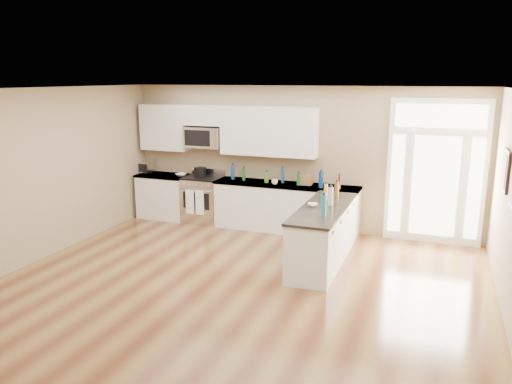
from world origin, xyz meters
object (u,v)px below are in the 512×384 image
(kitchen_range, at_px, (203,199))
(toaster_oven, at_px, (146,167))
(stockpot, at_px, (200,171))
(peninsula_cabinet, at_px, (323,237))

(kitchen_range, bearing_deg, toaster_oven, 177.06)
(stockpot, relative_size, toaster_oven, 0.92)
(stockpot, bearing_deg, kitchen_range, -43.92)
(kitchen_range, bearing_deg, stockpot, 136.08)
(peninsula_cabinet, bearing_deg, kitchen_range, 153.29)
(peninsula_cabinet, bearing_deg, stockpot, 152.60)
(stockpot, distance_m, toaster_oven, 1.30)
(kitchen_range, xyz_separation_m, toaster_oven, (-1.40, 0.07, 0.58))
(kitchen_range, height_order, toaster_oven, toaster_oven)
(peninsula_cabinet, relative_size, toaster_oven, 8.45)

